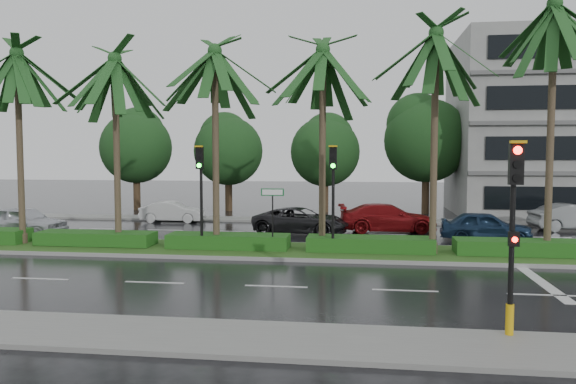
# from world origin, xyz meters

# --- Properties ---
(ground) EXTENTS (120.00, 120.00, 0.00)m
(ground) POSITION_xyz_m (0.00, 0.00, 0.00)
(ground) COLOR black
(ground) RESTS_ON ground
(near_sidewalk) EXTENTS (40.00, 2.40, 0.12)m
(near_sidewalk) POSITION_xyz_m (0.00, -10.20, 0.06)
(near_sidewalk) COLOR slate
(near_sidewalk) RESTS_ON ground
(far_sidewalk) EXTENTS (40.00, 2.00, 0.12)m
(far_sidewalk) POSITION_xyz_m (0.00, 12.00, 0.06)
(far_sidewalk) COLOR slate
(far_sidewalk) RESTS_ON ground
(median) EXTENTS (36.00, 4.00, 0.15)m
(median) POSITION_xyz_m (0.00, 1.00, 0.08)
(median) COLOR gray
(median) RESTS_ON ground
(hedge) EXTENTS (35.20, 1.40, 0.60)m
(hedge) POSITION_xyz_m (0.00, 1.00, 0.45)
(hedge) COLOR #1F4313
(hedge) RESTS_ON median
(lane_markings) EXTENTS (34.00, 13.06, 0.01)m
(lane_markings) POSITION_xyz_m (3.04, -0.43, 0.01)
(lane_markings) COLOR silver
(lane_markings) RESTS_ON ground
(palm_row) EXTENTS (26.30, 4.20, 10.64)m
(palm_row) POSITION_xyz_m (-1.24, 1.02, 8.12)
(palm_row) COLOR #3F3724
(palm_row) RESTS_ON median
(signal_near) EXTENTS (0.34, 0.45, 4.36)m
(signal_near) POSITION_xyz_m (6.00, -9.39, 2.50)
(signal_near) COLOR black
(signal_near) RESTS_ON near_sidewalk
(signal_median_left) EXTENTS (0.34, 0.42, 4.36)m
(signal_median_left) POSITION_xyz_m (-4.00, 0.30, 3.00)
(signal_median_left) COLOR black
(signal_median_left) RESTS_ON median
(signal_median_right) EXTENTS (0.34, 0.42, 4.36)m
(signal_median_right) POSITION_xyz_m (1.50, 0.30, 3.00)
(signal_median_right) COLOR black
(signal_median_right) RESTS_ON median
(street_sign) EXTENTS (0.95, 0.09, 2.60)m
(street_sign) POSITION_xyz_m (-1.00, 0.48, 2.12)
(street_sign) COLOR black
(street_sign) RESTS_ON median
(bg_trees) EXTENTS (33.44, 5.79, 8.36)m
(bg_trees) POSITION_xyz_m (1.24, 17.59, 5.00)
(bg_trees) COLOR #3C2E1B
(bg_trees) RESTS_ON ground
(car_silver) EXTENTS (2.33, 4.62, 1.51)m
(car_silver) POSITION_xyz_m (-14.36, 4.00, 0.75)
(car_silver) COLOR silver
(car_silver) RESTS_ON ground
(car_white) EXTENTS (1.59, 3.94, 1.27)m
(car_white) POSITION_xyz_m (-8.80, 10.44, 0.64)
(car_white) COLOR silver
(car_white) RESTS_ON ground
(car_darkgrey) EXTENTS (2.98, 5.24, 1.38)m
(car_darkgrey) POSITION_xyz_m (-0.50, 6.58, 0.69)
(car_darkgrey) COLOR black
(car_darkgrey) RESTS_ON ground
(car_red) EXTENTS (2.65, 5.38, 1.50)m
(car_red) POSITION_xyz_m (4.00, 7.90, 0.75)
(car_red) COLOR maroon
(car_red) RESTS_ON ground
(car_blue) EXTENTS (2.11, 4.34, 1.43)m
(car_blue) POSITION_xyz_m (8.50, 5.28, 0.71)
(car_blue) COLOR #1A2F4E
(car_blue) RESTS_ON ground
(car_grey) EXTENTS (2.21, 4.62, 1.46)m
(car_grey) POSITION_xyz_m (13.97, 9.66, 0.73)
(car_grey) COLOR slate
(car_grey) RESTS_ON ground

